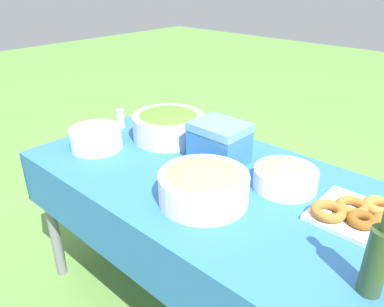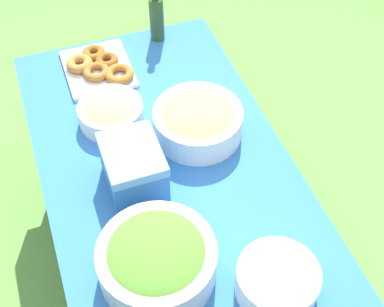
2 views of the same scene
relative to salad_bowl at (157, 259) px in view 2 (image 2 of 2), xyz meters
name	(u,v)px [view 2 (image 2 of 2)]	position (x,y,z in m)	size (l,w,h in m)	color
ground_plane	(172,268)	(0.37, -0.15, -0.78)	(14.00, 14.00, 0.00)	#609342
picnic_table	(167,182)	(0.37, -0.15, -0.17)	(1.50, 0.83, 0.70)	#2D6BB2
salad_bowl	(157,259)	(0.00, 0.00, 0.00)	(0.34, 0.34, 0.14)	silver
pasta_bowl	(111,112)	(0.64, -0.03, -0.03)	(0.23, 0.23, 0.10)	white
donut_platter	(99,67)	(0.92, -0.04, -0.05)	(0.31, 0.27, 0.05)	silver
plate_stack	(277,281)	(-0.16, -0.29, -0.03)	(0.23, 0.23, 0.10)	white
olive_oil_bottle	(157,17)	(1.05, -0.33, 0.03)	(0.06, 0.06, 0.27)	#2D4723
bread_bowl	(198,120)	(0.48, -0.30, -0.01)	(0.31, 0.31, 0.13)	white
cooler_box	(133,168)	(0.33, -0.03, 0.01)	(0.22, 0.18, 0.17)	#3372B7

